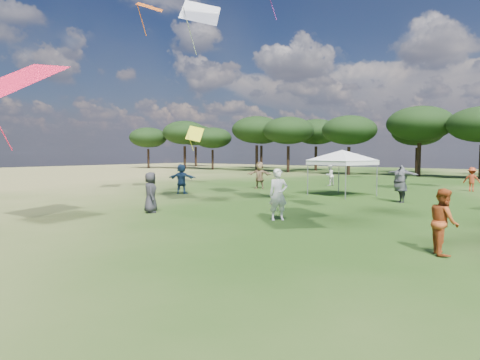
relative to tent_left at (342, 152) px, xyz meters
The scene contains 2 objects.
tent_left is the anchor object (origin of this frame).
festival_crowd 4.17m from the tent_left, 21.27° to the right, with size 27.79×21.81×1.90m.
Camera 1 is at (2.83, 0.93, 2.47)m, focal length 30.00 mm.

